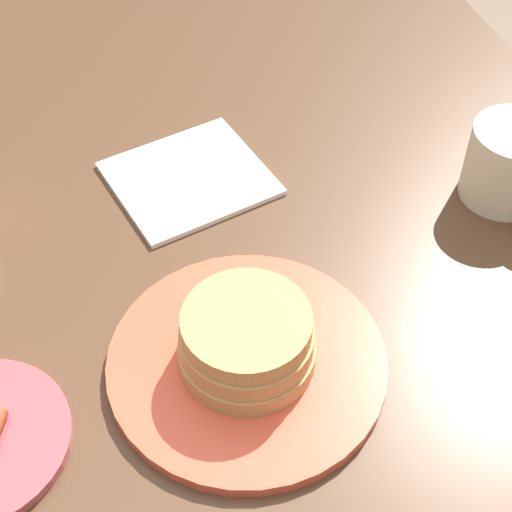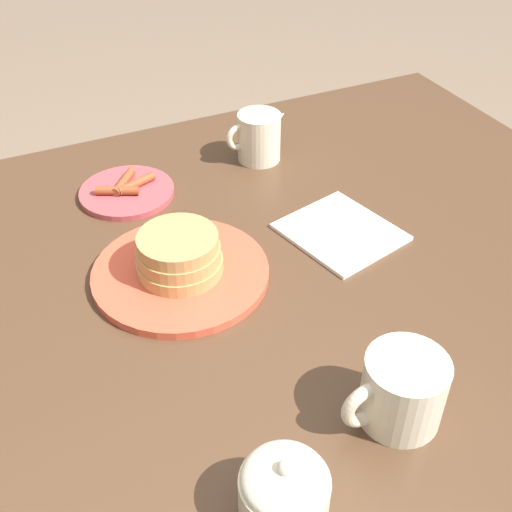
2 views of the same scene
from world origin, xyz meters
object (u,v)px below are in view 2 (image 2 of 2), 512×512
side_plate_bacon (127,191)px  sugar_bowl (284,490)px  pancake_plate (180,263)px  coffee_mug (401,390)px  creamer_pitcher (259,136)px  napkin (340,232)px

side_plate_bacon → sugar_bowl: size_ratio=1.78×
pancake_plate → side_plate_bacon: size_ratio=1.59×
pancake_plate → side_plate_bacon: pancake_plate is taller
coffee_mug → creamer_pitcher: size_ratio=1.06×
pancake_plate → sugar_bowl: sugar_bowl is taller
sugar_bowl → napkin: size_ratio=0.46×
coffee_mug → napkin: 0.34m
pancake_plate → sugar_bowl: size_ratio=2.84×
side_plate_bacon → pancake_plate: bearing=92.3°
coffee_mug → napkin: size_ratio=0.64×
napkin → pancake_plate: bearing=-1.9°
creamer_pitcher → sugar_bowl: creamer_pitcher is taller
creamer_pitcher → napkin: size_ratio=0.60×
pancake_plate → napkin: size_ratio=1.30×
pancake_plate → coffee_mug: size_ratio=2.03×
pancake_plate → napkin: 0.25m
side_plate_bacon → napkin: (-0.26, 0.24, -0.00)m
pancake_plate → napkin: bearing=178.1°
pancake_plate → creamer_pitcher: (-0.23, -0.24, 0.02)m
side_plate_bacon → coffee_mug: 0.57m
pancake_plate → creamer_pitcher: size_ratio=2.15×
coffee_mug → creamer_pitcher: (-0.10, -0.56, 0.00)m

